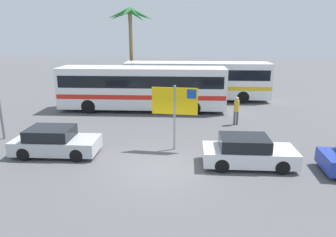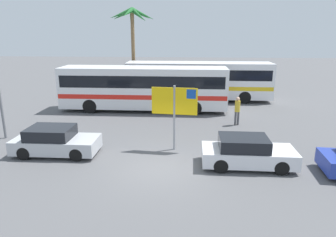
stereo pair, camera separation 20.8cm
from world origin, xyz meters
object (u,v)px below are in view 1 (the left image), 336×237
ferry_sign (176,104)px  pedestrian_by_bus (236,108)px  bus_front_coach (142,86)px  car_white (247,152)px  bus_rear_coach (197,79)px  car_silver (55,142)px

ferry_sign → pedestrian_by_bus: bearing=56.7°
bus_front_coach → pedestrian_by_bus: bearing=-28.3°
ferry_sign → car_white: ferry_sign is taller
ferry_sign → car_white: bearing=-23.1°
bus_rear_coach → bus_front_coach: bearing=-136.7°
car_silver → pedestrian_by_bus: bearing=30.0°
car_silver → pedestrian_by_bus: size_ratio=2.20×
bus_rear_coach → car_white: 13.63m
car_silver → pedestrian_by_bus: pedestrian_by_bus is taller
bus_front_coach → pedestrian_by_bus: bus_front_coach is taller
bus_front_coach → bus_rear_coach: bearing=43.3°
bus_front_coach → car_white: (5.85, -9.61, -1.15)m
car_silver → bus_front_coach: bearing=71.2°
bus_rear_coach → pedestrian_by_bus: 7.64m
ferry_sign → car_white: 4.00m
bus_rear_coach → pedestrian_by_bus: bus_rear_coach is taller
bus_front_coach → pedestrian_by_bus: 7.22m
car_white → pedestrian_by_bus: 6.23m
ferry_sign → pedestrian_by_bus: (3.64, 4.43, -1.27)m
bus_rear_coach → ferry_sign: (-1.41, -11.70, 0.54)m
bus_front_coach → car_silver: size_ratio=3.06×
bus_front_coach → ferry_sign: size_ratio=3.76×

